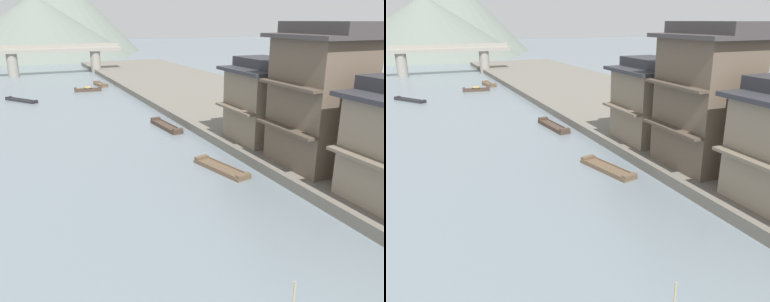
% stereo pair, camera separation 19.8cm
% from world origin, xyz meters
% --- Properties ---
extents(riverbank_right, '(18.00, 110.00, 0.69)m').
position_xyz_m(riverbank_right, '(15.68, 30.00, 0.35)').
color(riverbank_right, '#6B665B').
rests_on(riverbank_right, ground).
extents(boat_moored_nearest, '(1.61, 3.76, 0.57)m').
position_xyz_m(boat_moored_nearest, '(4.63, 54.82, 0.19)').
color(boat_moored_nearest, brown).
rests_on(boat_moored_nearest, ground).
extents(boat_moored_second, '(2.08, 4.68, 0.40)m').
position_xyz_m(boat_moored_second, '(4.57, 16.48, 0.13)').
color(boat_moored_second, brown).
rests_on(boat_moored_second, ground).
extents(boat_moored_third, '(3.77, 1.30, 0.75)m').
position_xyz_m(boat_moored_third, '(2.02, 50.92, 0.28)').
color(boat_moored_third, '#423328').
rests_on(boat_moored_third, ground).
extents(boat_moored_far, '(3.64, 4.56, 0.38)m').
position_xyz_m(boat_moored_far, '(-6.75, 46.94, 0.13)').
color(boat_moored_far, '#232326').
rests_on(boat_moored_far, ground).
extents(boat_midriver_drifting, '(1.41, 5.11, 0.52)m').
position_xyz_m(boat_midriver_drifting, '(5.02, 27.98, 0.17)').
color(boat_midriver_drifting, '#423328').
rests_on(boat_midriver_drifting, ground).
extents(house_waterfront_second, '(5.29, 5.97, 8.74)m').
position_xyz_m(house_waterfront_second, '(9.67, 13.60, 5.01)').
color(house_waterfront_second, brown).
rests_on(house_waterfront_second, riverbank_right).
extents(house_waterfront_tall, '(5.95, 5.55, 6.14)m').
position_xyz_m(house_waterfront_tall, '(10.01, 19.59, 3.71)').
color(house_waterfront_tall, '#7F705B').
rests_on(house_waterfront_tall, riverbank_right).
extents(stone_bridge, '(23.84, 2.40, 5.33)m').
position_xyz_m(stone_bridge, '(0.00, 70.90, 3.45)').
color(stone_bridge, gray).
rests_on(stone_bridge, ground).
extents(hill_far_west, '(49.27, 49.27, 25.23)m').
position_xyz_m(hill_far_west, '(7.22, 127.45, 12.62)').
color(hill_far_west, slate).
rests_on(hill_far_west, ground).
extents(hill_far_centre, '(50.54, 50.54, 15.92)m').
position_xyz_m(hill_far_centre, '(0.13, 114.18, 7.96)').
color(hill_far_centre, slate).
rests_on(hill_far_centre, ground).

